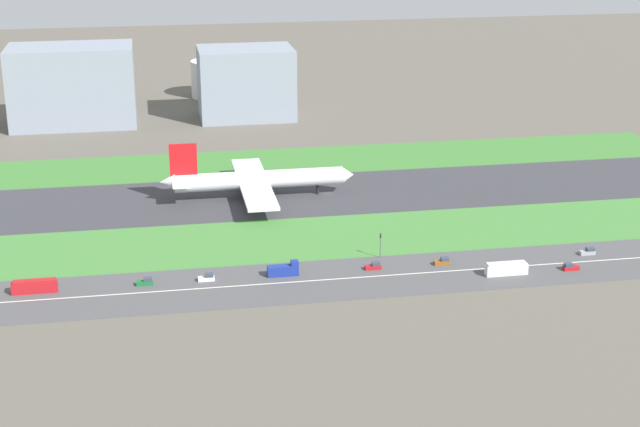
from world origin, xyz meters
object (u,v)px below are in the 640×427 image
at_px(airliner, 255,180).
at_px(car_2, 443,262).
at_px(car_4, 146,282).
at_px(traffic_light, 380,244).
at_px(car_0, 207,278).
at_px(bus_1, 506,269).
at_px(car_1, 374,266).
at_px(bus_0, 35,286).
at_px(car_3, 570,267).
at_px(fuel_tank_west, 216,79).
at_px(terminal_building, 72,86).
at_px(hangar_building, 246,83).
at_px(car_5, 588,252).
at_px(truck_0, 284,270).

relative_size(airliner, car_2, 14.77).
bearing_deg(car_2, airliner, 123.25).
distance_m(car_4, traffic_light, 66.08).
xyz_separation_m(car_0, bus_1, (80.08, -10.00, 0.90)).
distance_m(car_1, bus_0, 90.10).
bearing_deg(car_3, car_4, -4.98).
bearing_deg(car_0, airliner, 73.11).
height_order(bus_0, fuel_tank_west, fuel_tank_west).
bearing_deg(traffic_light, car_1, -114.94).
height_order(car_4, car_1, same).
distance_m(bus_0, fuel_tank_west, 236.02).
distance_m(airliner, terminal_building, 131.74).
bearing_deg(traffic_light, car_4, -173.04).
relative_size(bus_1, hangar_building, 0.28).
relative_size(car_5, bus_0, 0.38).
relative_size(airliner, car_0, 14.77).
relative_size(car_4, bus_1, 0.38).
bearing_deg(car_3, car_5, -134.18).
xyz_separation_m(truck_0, bus_1, (59.36, -10.00, 0.15)).
height_order(car_1, traffic_light, traffic_light).
distance_m(truck_0, bus_1, 60.19).
xyz_separation_m(airliner, bus_1, (59.44, -78.00, -4.41)).
relative_size(terminal_building, fuel_tank_west, 2.21).
bearing_deg(airliner, bus_0, -133.76).
relative_size(car_0, terminal_building, 0.08).
bearing_deg(terminal_building, bus_0, -90.00).
height_order(car_2, hangar_building, hangar_building).
xyz_separation_m(hangar_building, fuel_tank_west, (-10.17, 45.00, -6.67)).
bearing_deg(car_1, hangar_building, 94.93).
height_order(car_2, terminal_building, terminal_building).
bearing_deg(car_2, hangar_building, 100.98).
bearing_deg(car_0, car_5, 0.00).
bearing_deg(truck_0, car_4, 180.00).
xyz_separation_m(car_3, bus_1, (-18.46, 0.00, 0.90)).
distance_m(truck_0, car_5, 87.53).
bearing_deg(hangar_building, car_1, -85.07).
height_order(traffic_light, terminal_building, terminal_building).
bearing_deg(terminal_building, airliner, -60.26).
distance_m(car_0, bus_0, 44.50).
height_order(car_0, traffic_light, traffic_light).
relative_size(airliner, truck_0, 7.74).
height_order(airliner, truck_0, airliner).
distance_m(bus_0, terminal_building, 182.63).
bearing_deg(fuel_tank_west, airliner, -89.68).
relative_size(car_4, truck_0, 0.52).
relative_size(car_4, car_1, 1.00).
bearing_deg(bus_1, car_2, -33.96).
height_order(car_0, fuel_tank_west, fuel_tank_west).
bearing_deg(fuel_tank_west, bus_1, -75.72).
distance_m(terminal_building, hangar_building, 74.43).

